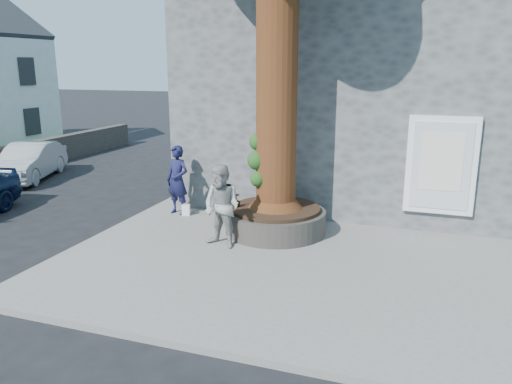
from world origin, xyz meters
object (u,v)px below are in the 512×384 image
(woman, at_px, (222,206))
(planter, at_px, (275,220))
(car_silver, at_px, (29,162))
(man, at_px, (178,180))

(woman, bearing_deg, planter, 73.33)
(car_silver, bearing_deg, planter, -37.08)
(planter, height_order, woman, woman)
(planter, height_order, man, man)
(planter, distance_m, man, 2.94)
(planter, relative_size, man, 1.29)
(man, bearing_deg, car_silver, 173.20)
(man, xyz_separation_m, car_silver, (-7.01, 2.38, -0.38))
(planter, bearing_deg, car_silver, 163.15)
(woman, xyz_separation_m, car_silver, (-9.04, 4.25, -0.38))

